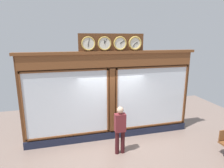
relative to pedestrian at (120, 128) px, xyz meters
The scene contains 2 objects.
shop_facade 1.42m from the pedestrian, 89.52° to the right, with size 6.61×0.42×4.03m.
pedestrian is the anchor object (origin of this frame).
Camera 1 is at (1.73, 6.70, 3.88)m, focal length 30.87 mm.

